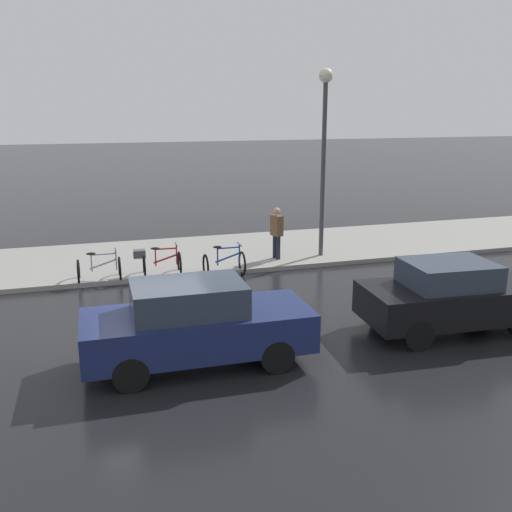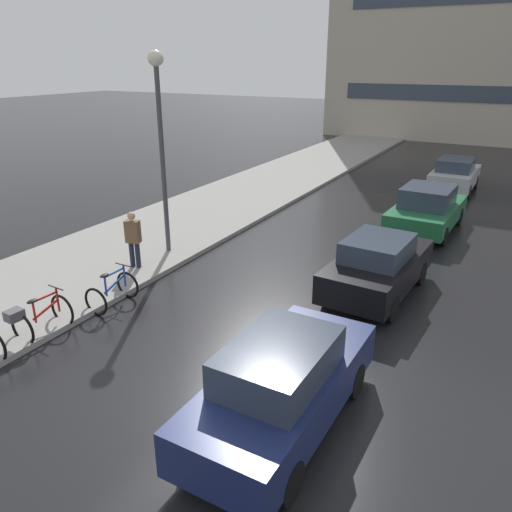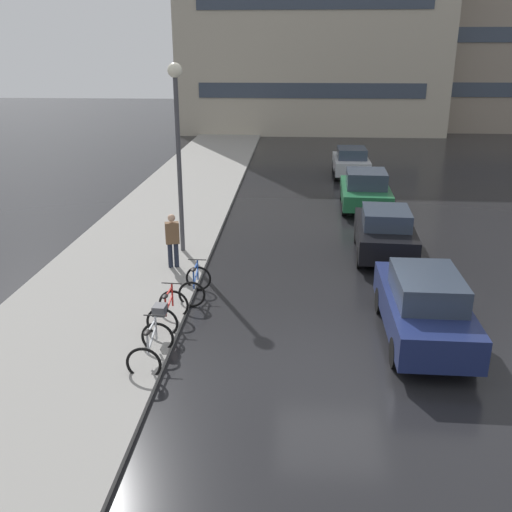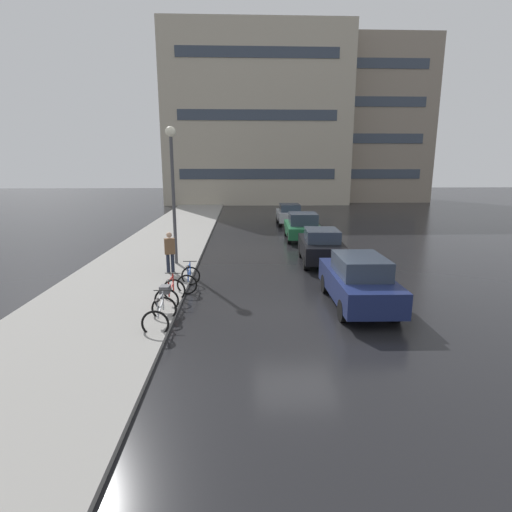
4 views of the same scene
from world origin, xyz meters
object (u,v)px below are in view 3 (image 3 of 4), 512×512
bicycle_nearest (151,349)px  bicycle_third (195,285)px  bicycle_second (166,312)px  car_green (365,190)px  car_navy (424,306)px  streetlamp (177,128)px  pedestrian (173,239)px  car_silver (351,162)px  car_black (385,232)px

bicycle_nearest → bicycle_third: (0.35, 3.50, -0.01)m
bicycle_second → car_green: 13.01m
bicycle_nearest → bicycle_second: size_ratio=0.88×
car_navy → streetlamp: size_ratio=0.73×
pedestrian → streetlamp: 3.41m
bicycle_second → bicycle_third: bearing=79.1°
bicycle_nearest → bicycle_third: bearing=84.3°
bicycle_second → car_navy: car_navy is taller
bicycle_third → car_silver: (5.54, 16.15, 0.39)m
car_navy → car_silver: car_navy is taller
car_black → car_silver: bearing=89.8°
car_navy → car_black: 5.68m
bicycle_nearest → car_navy: size_ratio=0.27×
bicycle_nearest → car_green: 14.46m
car_green → car_silver: 6.45m
bicycle_third → car_silver: size_ratio=0.31×
car_black → pedestrian: pedestrian is taller
bicycle_nearest → pedestrian: size_ratio=0.67×
bicycle_nearest → car_black: 9.34m
bicycle_third → pedestrian: size_ratio=0.65×
bicycle_second → streetlamp: size_ratio=0.23×
streetlamp → bicycle_third: bearing=-74.0°
car_silver → car_black: bearing=-90.2°
car_navy → car_silver: size_ratio=1.15×
car_navy → pedestrian: pedestrian is taller
bicycle_second → streetlamp: (-0.63, 5.36, 3.56)m
pedestrian → streetlamp: streetlamp is taller
bicycle_third → car_navy: 5.88m
bicycle_nearest → car_navy: bearing=15.1°
bicycle_second → pedestrian: bearing=99.2°
bicycle_second → car_black: size_ratio=0.33×
bicycle_third → car_silver: bearing=71.1°
streetlamp → car_silver: bearing=62.7°
car_silver → bicycle_nearest: bearing=-106.7°
car_silver → pedestrian: pedestrian is taller
car_green → car_navy: bearing=-90.0°
bicycle_nearest → car_black: bearing=51.2°
bicycle_nearest → car_green: car_green is taller
bicycle_third → streetlamp: streetlamp is taller
car_green → pedestrian: bearing=-130.1°
streetlamp → pedestrian: bearing=-89.6°
bicycle_third → car_silver: car_silver is taller
car_navy → car_silver: bearing=90.0°
car_silver → streetlamp: 14.63m
car_silver → streetlamp: bearing=-117.3°
car_silver → pedestrian: bearing=-114.7°
bicycle_third → car_silver: 17.08m
bicycle_second → car_navy: bearing=-0.2°
bicycle_third → car_navy: car_navy is taller
car_black → pedestrian: size_ratio=2.29×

